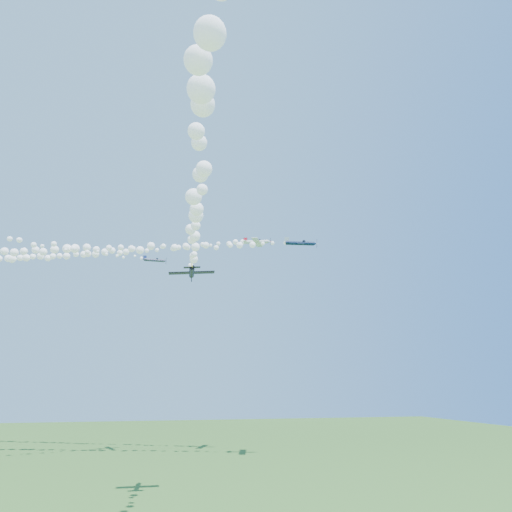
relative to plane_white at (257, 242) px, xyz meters
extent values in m
plane|color=#28471A|center=(-5.08, -2.09, -52.79)|extent=(260.00, 260.00, 0.00)
cylinder|color=white|center=(-0.22, 0.10, 0.00)|extent=(6.25, 3.48, 1.12)
cone|color=white|center=(2.97, -1.30, -0.12)|extent=(1.06, 1.10, 0.88)
cone|color=maroon|center=(3.41, -1.50, -0.13)|extent=(0.43, 0.41, 0.31)
cube|color=black|center=(3.29, -1.44, -0.13)|extent=(0.16, 0.21, 2.04)
cube|color=white|center=(0.02, -0.01, -0.13)|extent=(4.66, 7.91, 0.30)
cube|color=white|center=(-2.86, 1.25, 0.16)|extent=(1.96, 2.92, 0.15)
cube|color=maroon|center=(-2.93, 1.27, 0.75)|extent=(1.00, 0.53, 1.32)
sphere|color=black|center=(0.63, -0.28, 0.38)|extent=(1.04, 1.04, 0.81)
cylinder|color=#0D1E3C|center=(8.18, -10.85, -3.38)|extent=(6.28, 4.63, 1.34)
cone|color=#0D1E3C|center=(11.73, -11.94, -3.59)|extent=(1.22, 1.22, 0.97)
cone|color=silver|center=(12.22, -12.09, -3.61)|extent=(0.48, 0.46, 0.34)
cube|color=black|center=(12.09, -12.05, -3.61)|extent=(0.18, 0.79, 2.13)
cube|color=#0D1E3C|center=(8.46, -10.90, -3.53)|extent=(4.15, 8.27, 2.67)
cube|color=#0D1E3C|center=(5.23, -9.96, -3.16)|extent=(1.81, 3.02, 0.99)
cube|color=silver|center=(5.12, -10.12, -2.55)|extent=(1.11, 0.81, 1.40)
sphere|color=black|center=(9.09, -11.26, -3.02)|extent=(1.06, 1.23, 1.07)
cylinder|color=#3C4058|center=(-26.22, 4.98, -5.34)|extent=(5.45, 1.36, 1.22)
cone|color=#3C4058|center=(-23.48, 5.89, -5.08)|extent=(0.76, 0.80, 0.78)
cone|color=navy|center=(-23.10, 6.02, -5.05)|extent=(0.31, 0.28, 0.28)
cube|color=black|center=(-23.20, 5.98, -5.06)|extent=(0.11, 0.51, 1.68)
cube|color=#3C4058|center=(-26.01, 5.07, -5.42)|extent=(3.43, 6.53, 1.61)
cube|color=#3C4058|center=(-28.50, 4.20, -5.51)|extent=(1.48, 2.39, 0.62)
cube|color=navy|center=(-28.57, 4.07, -5.03)|extent=(0.84, 0.58, 1.13)
sphere|color=black|center=(-25.51, 5.14, -4.94)|extent=(0.83, 0.94, 0.82)
cylinder|color=black|center=(-19.36, -38.68, -19.36)|extent=(0.88, 5.83, 0.96)
cone|color=black|center=(-19.16, -35.54, -19.28)|extent=(0.78, 0.70, 0.79)
cone|color=yellow|center=(-19.13, -35.11, -19.27)|extent=(0.27, 0.30, 0.28)
cube|color=black|center=(-19.14, -35.22, -19.27)|extent=(0.27, 0.09, 1.84)
cube|color=black|center=(-19.33, -38.43, -19.47)|extent=(7.22, 1.90, 0.69)
cube|color=black|center=(-19.52, -41.28, -19.38)|extent=(2.56, 0.98, 0.28)
cube|color=yellow|center=(-19.56, -41.37, -18.85)|extent=(0.23, 0.95, 1.19)
sphere|color=black|center=(-19.33, -37.87, -18.97)|extent=(0.79, 0.75, 0.76)
camera|label=1|loc=(-23.71, -104.35, -36.70)|focal=30.00mm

